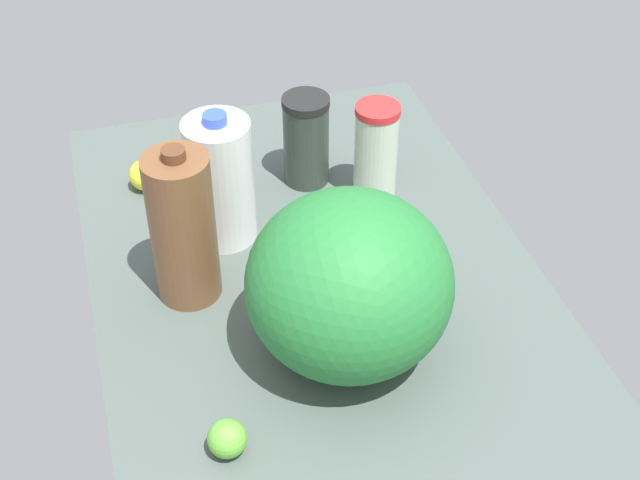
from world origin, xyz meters
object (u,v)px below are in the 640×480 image
milk_jug (220,181)px  lime_by_jug (227,439)px  tumbler_cup (376,153)px  lemon_near_front (145,175)px  chocolate_milk_jug (183,228)px  watermelon (352,284)px  shaker_bottle (306,140)px

milk_jug → lime_by_jug: size_ratio=4.52×
tumbler_cup → lemon_near_front: tumbler_cup is taller
tumbler_cup → lime_by_jug: 64.31cm
milk_jug → lime_by_jug: bearing=-10.9°
chocolate_milk_jug → lemon_near_front: 32.97cm
lime_by_jug → tumbler_cup: bearing=142.5°
milk_jug → tumbler_cup: (-3.33, 29.80, -1.97)cm
watermelon → lemon_near_front: size_ratio=5.08×
milk_jug → lime_by_jug: 49.10cm
chocolate_milk_jug → tumbler_cup: 41.88cm
tumbler_cup → lime_by_jug: tumbler_cup is taller
tumbler_cup → shaker_bottle: bearing=-129.1°
lime_by_jug → lemon_near_front: (-65.38, -2.67, 0.24)cm
watermelon → lemon_near_front: bearing=-154.1°
shaker_bottle → watermelon: bearing=-7.0°
shaker_bottle → lime_by_jug: (59.58, -27.96, -6.36)cm
lemon_near_front → lime_by_jug: bearing=2.3°
shaker_bottle → tumbler_cup: 14.12cm
milk_jug → chocolate_milk_jug: chocolate_milk_jug is taller
watermelon → lime_by_jug: bearing=-58.1°
shaker_bottle → tumbler_cup: (8.88, 10.94, 0.82)cm
chocolate_milk_jug → tumbler_cup: (-16.40, 38.36, -3.60)cm
milk_jug → lime_by_jug: (47.37, -9.11, -9.15)cm
lemon_near_front → shaker_bottle: bearing=79.3°
tumbler_cup → lime_by_jug: bearing=-37.5°
chocolate_milk_jug → lime_by_jug: chocolate_milk_jug is taller
tumbler_cup → lemon_near_front: (-14.68, -41.57, -6.94)cm
shaker_bottle → watermelon: watermelon is taller
watermelon → lemon_near_front: (-51.46, -25.02, -10.97)cm
watermelon → lime_by_jug: (13.92, -22.35, -11.21)cm
chocolate_milk_jug → lemon_near_front: chocolate_milk_jug is taller
tumbler_cup → watermelon: bearing=-24.2°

